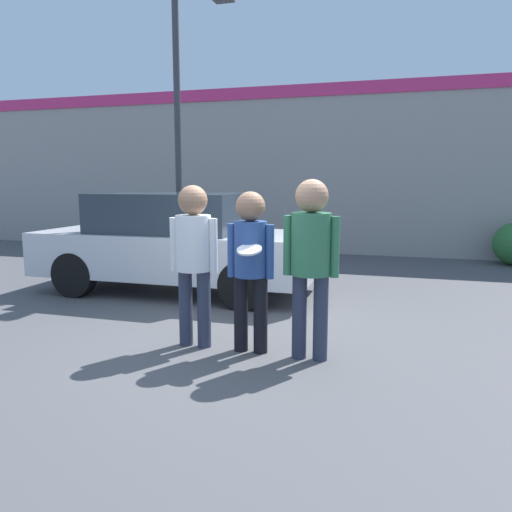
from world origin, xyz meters
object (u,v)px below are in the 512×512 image
person_left (194,250)px  parked_car_near (175,243)px  person_right (311,251)px  person_middle_with_frisbee (251,258)px  street_lamp (187,103)px

person_left → parked_car_near: person_left is taller
person_left → person_right: size_ratio=0.97×
person_left → person_middle_with_frisbee: size_ratio=1.04×
person_right → street_lamp: size_ratio=0.35×
person_right → parked_car_near: person_right is taller
person_middle_with_frisbee → person_right: (0.65, -0.04, 0.10)m
street_lamp → person_middle_with_frisbee: bearing=-57.4°
person_left → person_right: 1.30m
person_middle_with_frisbee → parked_car_near: person_middle_with_frisbee is taller
street_lamp → person_right: bearing=-51.0°
street_lamp → person_left: bearing=-65.3°
person_middle_with_frisbee → person_right: 0.66m
street_lamp → parked_car_near: bearing=-77.5°
person_middle_with_frisbee → street_lamp: bearing=122.6°
person_middle_with_frisbee → parked_car_near: 3.21m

